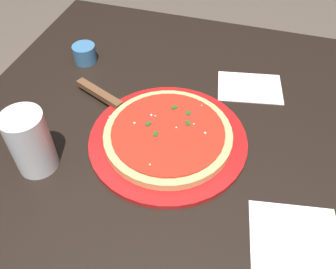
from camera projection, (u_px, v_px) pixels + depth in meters
ground_plane at (167, 266)px, 1.28m from camera, size 5.00×5.00×0.00m
restaurant_table at (166, 165)px, 0.86m from camera, size 0.85×0.87×0.73m
serving_plate at (168, 140)px, 0.71m from camera, size 0.31×0.31×0.01m
pizza at (168, 135)px, 0.70m from camera, size 0.25×0.25×0.02m
pizza_server at (112, 102)px, 0.77m from camera, size 0.22×0.13×0.01m
cup_tall_drink at (30, 142)px, 0.63m from camera, size 0.07×0.07×0.12m
cup_small_sauce at (85, 54)px, 0.89m from camera, size 0.06×0.06×0.04m
napkin_folded_right at (250, 88)px, 0.83m from camera, size 0.16×0.13×0.00m
napkin_loose_left at (296, 246)px, 0.57m from camera, size 0.17×0.17×0.00m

